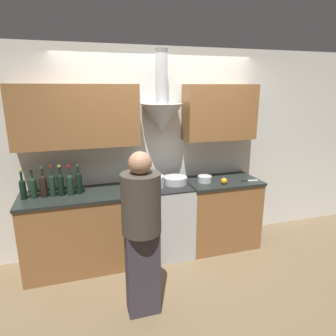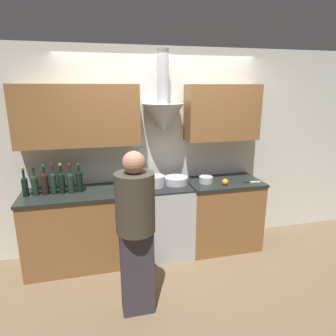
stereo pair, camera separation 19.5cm
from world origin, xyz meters
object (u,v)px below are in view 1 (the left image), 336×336
object	(u,v)px
wine_bottle_0	(23,188)
wine_bottle_2	(43,185)
wine_bottle_3	(52,184)
wine_bottle_5	(70,183)
wine_bottle_6	(79,182)
orange_fruit	(224,181)
wine_bottle_1	(33,187)
mixing_bowl	(175,180)
person_foreground_left	(142,229)
wine_bottle_4	(61,183)
stock_pot	(155,181)
saucepan	(205,179)
stove_range	(166,219)

from	to	relation	value
wine_bottle_0	wine_bottle_2	world-z (taller)	wine_bottle_2
wine_bottle_3	wine_bottle_5	bearing A→B (deg)	-3.17
wine_bottle_0	wine_bottle_6	bearing A→B (deg)	0.94
wine_bottle_2	orange_fruit	size ratio (longest dim) A/B	4.31
wine_bottle_5	wine_bottle_1	bearing A→B (deg)	177.09
wine_bottle_0	wine_bottle_6	size ratio (longest dim) A/B	0.98
wine_bottle_0	wine_bottle_1	bearing A→B (deg)	2.95
mixing_bowl	wine_bottle_1	bearing A→B (deg)	-179.49
person_foreground_left	wine_bottle_1	bearing A→B (deg)	135.55
mixing_bowl	orange_fruit	bearing A→B (deg)	-18.61
wine_bottle_4	orange_fruit	bearing A→B (deg)	-5.14
person_foreground_left	orange_fruit	bearing A→B (deg)	32.91
wine_bottle_3	stock_pot	size ratio (longest dim) A/B	1.53
wine_bottle_3	saucepan	xyz separation A→B (m)	(1.84, -0.02, -0.10)
wine_bottle_3	wine_bottle_4	distance (m)	0.09
stove_range	wine_bottle_3	world-z (taller)	wine_bottle_3
wine_bottle_2	wine_bottle_6	xyz separation A→B (m)	(0.38, 0.00, 0.00)
wine_bottle_2	wine_bottle_6	size ratio (longest dim) A/B	1.01
stove_range	stock_pot	world-z (taller)	stock_pot
wine_bottle_5	wine_bottle_6	size ratio (longest dim) A/B	1.02
stove_range	wine_bottle_6	distance (m)	1.20
saucepan	wine_bottle_4	bearing A→B (deg)	179.26
orange_fruit	saucepan	xyz separation A→B (m)	(-0.20, 0.15, 0.00)
wine_bottle_4	mixing_bowl	distance (m)	1.37
wine_bottle_6	stock_pot	bearing A→B (deg)	-1.33
wine_bottle_1	orange_fruit	world-z (taller)	wine_bottle_1
wine_bottle_0	orange_fruit	world-z (taller)	wine_bottle_0
wine_bottle_2	wine_bottle_3	distance (m)	0.09
wine_bottle_2	wine_bottle_4	distance (m)	0.18
stock_pot	wine_bottle_6	bearing A→B (deg)	178.67
wine_bottle_4	person_foreground_left	size ratio (longest dim) A/B	0.22
saucepan	wine_bottle_5	bearing A→B (deg)	179.69
wine_bottle_6	wine_bottle_5	bearing A→B (deg)	-165.59
stock_pot	person_foreground_left	xyz separation A→B (m)	(-0.38, -0.97, -0.12)
wine_bottle_4	orange_fruit	size ratio (longest dim) A/B	4.43
stock_pot	saucepan	bearing A→B (deg)	-1.06
stove_range	wine_bottle_6	size ratio (longest dim) A/B	2.73
wine_bottle_6	wine_bottle_3	bearing A→B (deg)	-177.27
wine_bottle_4	wine_bottle_6	size ratio (longest dim) A/B	1.04
saucepan	stock_pot	bearing A→B (deg)	178.94
wine_bottle_4	mixing_bowl	bearing A→B (deg)	0.87
wine_bottle_0	person_foreground_left	bearing A→B (deg)	-41.52
wine_bottle_1	wine_bottle_6	xyz separation A→B (m)	(0.48, 0.00, 0.01)
wine_bottle_2	wine_bottle_5	xyz separation A→B (m)	(0.28, -0.02, -0.01)
wine_bottle_1	wine_bottle_4	xyz separation A→B (m)	(0.29, -0.01, 0.01)
orange_fruit	wine_bottle_6	bearing A→B (deg)	173.95
orange_fruit	saucepan	distance (m)	0.25
stock_pot	saucepan	size ratio (longest dim) A/B	1.31
wine_bottle_0	wine_bottle_4	world-z (taller)	wine_bottle_4
wine_bottle_3	wine_bottle_4	size ratio (longest dim) A/B	1.01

